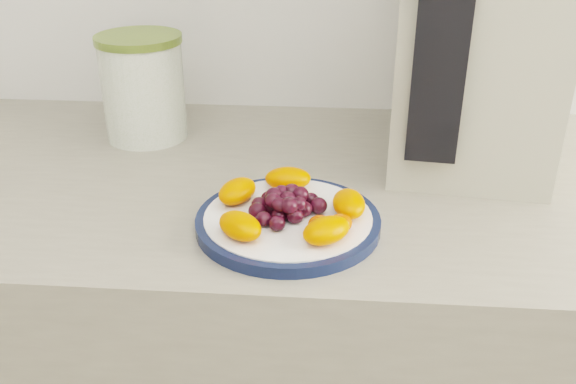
{
  "coord_description": "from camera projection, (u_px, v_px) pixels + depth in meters",
  "views": [
    {
      "loc": [
        0.02,
        0.35,
        1.31
      ],
      "look_at": [
        -0.04,
        1.05,
        0.95
      ],
      "focal_mm": 40.0,
      "sensor_mm": 36.0,
      "label": 1
    }
  ],
  "objects": [
    {
      "name": "canister",
      "position": [
        144.0,
        91.0,
        1.05
      ],
      "size": [
        0.16,
        0.16,
        0.16
      ],
      "primitive_type": "cylinder",
      "rotation": [
        0.0,
        0.0,
        0.21
      ],
      "color": "#43641D",
      "rests_on": "counter"
    },
    {
      "name": "plate_face",
      "position": [
        288.0,
        221.0,
        0.81
      ],
      "size": [
        0.21,
        0.21,
        0.02
      ],
      "primitive_type": "cylinder",
      "color": "white",
      "rests_on": "counter"
    },
    {
      "name": "plate_rim",
      "position": [
        288.0,
        222.0,
        0.81
      ],
      "size": [
        0.23,
        0.23,
        0.01
      ],
      "primitive_type": "cylinder",
      "color": "#0F1A3A",
      "rests_on": "counter"
    },
    {
      "name": "fruit_plate",
      "position": [
        289.0,
        205.0,
        0.79
      ],
      "size": [
        0.2,
        0.19,
        0.03
      ],
      "color": "#F95600",
      "rests_on": "plate_face"
    },
    {
      "name": "appliance_panel",
      "position": [
        441.0,
        53.0,
        0.8
      ],
      "size": [
        0.07,
        0.03,
        0.29
      ],
      "primitive_type": "cube",
      "rotation": [
        0.0,
        0.0,
        -0.12
      ],
      "color": "black",
      "rests_on": "appliance_body"
    },
    {
      "name": "canister_lid",
      "position": [
        138.0,
        39.0,
        1.01
      ],
      "size": [
        0.16,
        0.16,
        0.01
      ],
      "primitive_type": "cylinder",
      "rotation": [
        0.0,
        0.0,
        0.21
      ],
      "color": "#596B29",
      "rests_on": "canister"
    },
    {
      "name": "appliance_body",
      "position": [
        478.0,
        31.0,
        0.93
      ],
      "size": [
        0.26,
        0.33,
        0.39
      ],
      "primitive_type": "cube",
      "rotation": [
        0.0,
        0.0,
        -0.12
      ],
      "color": "#AAA792",
      "rests_on": "counter"
    }
  ]
}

